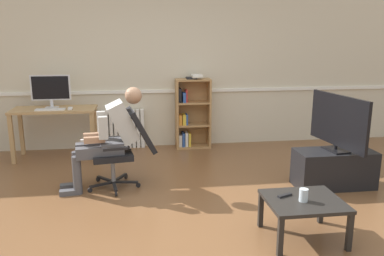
# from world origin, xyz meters

# --- Properties ---
(ground_plane) EXTENTS (18.00, 18.00, 0.00)m
(ground_plane) POSITION_xyz_m (0.00, 0.00, 0.00)
(ground_plane) COLOR brown
(back_wall) EXTENTS (12.00, 0.13, 2.70)m
(back_wall) POSITION_xyz_m (0.00, 2.65, 1.35)
(back_wall) COLOR beige
(back_wall) RESTS_ON ground_plane
(computer_desk) EXTENTS (1.21, 0.56, 0.76)m
(computer_desk) POSITION_xyz_m (-1.73, 2.15, 0.64)
(computer_desk) COLOR tan
(computer_desk) RESTS_ON ground_plane
(imac_monitor) EXTENTS (0.57, 0.14, 0.49)m
(imac_monitor) POSITION_xyz_m (-1.77, 2.23, 1.04)
(imac_monitor) COLOR silver
(imac_monitor) RESTS_ON computer_desk
(keyboard) EXTENTS (0.41, 0.12, 0.02)m
(keyboard) POSITION_xyz_m (-1.75, 2.01, 0.77)
(keyboard) COLOR white
(keyboard) RESTS_ON computer_desk
(computer_mouse) EXTENTS (0.06, 0.10, 0.03)m
(computer_mouse) POSITION_xyz_m (-1.48, 2.03, 0.77)
(computer_mouse) COLOR white
(computer_mouse) RESTS_ON computer_desk
(bookshelf) EXTENTS (0.56, 0.29, 1.20)m
(bookshelf) POSITION_xyz_m (0.35, 2.44, 0.56)
(bookshelf) COLOR #AD7F4C
(bookshelf) RESTS_ON ground_plane
(radiator) EXTENTS (0.70, 0.08, 0.64)m
(radiator) POSITION_xyz_m (-0.76, 2.54, 0.32)
(radiator) COLOR white
(radiator) RESTS_ON ground_plane
(office_chair) EXTENTS (0.84, 0.63, 0.96)m
(office_chair) POSITION_xyz_m (-0.66, 0.83, 0.52)
(office_chair) COLOR black
(office_chair) RESTS_ON ground_plane
(person_seated) EXTENTS (1.02, 0.45, 1.22)m
(person_seated) POSITION_xyz_m (-0.85, 0.81, 0.65)
(person_seated) COLOR #4C4C51
(person_seated) RESTS_ON ground_plane
(tv_stand) EXTENTS (0.94, 0.42, 0.45)m
(tv_stand) POSITION_xyz_m (1.84, 0.47, 0.23)
(tv_stand) COLOR black
(tv_stand) RESTS_ON ground_plane
(tv_screen) EXTENTS (0.24, 1.03, 0.67)m
(tv_screen) POSITION_xyz_m (1.84, 0.47, 0.81)
(tv_screen) COLOR black
(tv_screen) RESTS_ON tv_stand
(coffee_table) EXTENTS (0.67, 0.59, 0.38)m
(coffee_table) POSITION_xyz_m (0.95, -0.68, 0.33)
(coffee_table) COLOR black
(coffee_table) RESTS_ON ground_plane
(drinking_glass) EXTENTS (0.08, 0.08, 0.12)m
(drinking_glass) POSITION_xyz_m (0.92, -0.72, 0.43)
(drinking_glass) COLOR silver
(drinking_glass) RESTS_ON coffee_table
(spare_remote) EXTENTS (0.15, 0.09, 0.02)m
(spare_remote) POSITION_xyz_m (0.80, -0.59, 0.38)
(spare_remote) COLOR black
(spare_remote) RESTS_ON coffee_table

